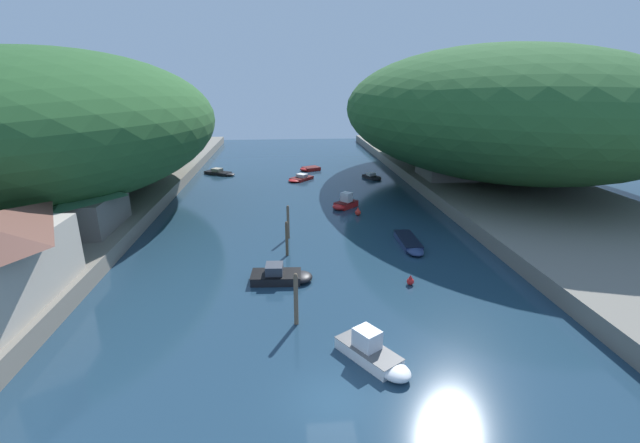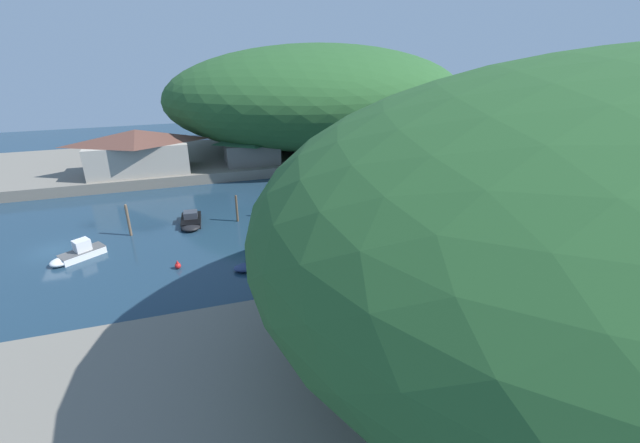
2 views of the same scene
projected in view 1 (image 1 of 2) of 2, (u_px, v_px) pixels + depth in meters
The scene contains 21 objects.
water_surface at pixel (303, 214), 48.85m from camera, with size 130.00×130.00×0.00m, color #1E384C.
left_bank at pixel (52, 214), 46.37m from camera, with size 22.00×120.00×1.45m.
right_bank at pixel (531, 203), 50.87m from camera, with size 22.00×120.00×1.45m.
hillside_left at pixel (52, 124), 48.97m from camera, with size 36.21×50.70×16.69m.
hillside_right at pixel (493, 110), 61.80m from camera, with size 41.85×58.59×17.95m.
boathouse_shed at pixel (84, 203), 39.14m from camera, with size 5.80×8.42×4.74m.
right_bank_cottage at pixel (447, 159), 60.25m from camera, with size 7.12×8.10×5.07m.
boat_red_skiff at pixel (282, 276), 32.55m from camera, with size 4.76×2.32×1.38m.
boat_small_dinghy at pixel (309, 169), 72.33m from camera, with size 3.87×3.30×0.56m.
boat_navy_launch at pixel (300, 178), 65.25m from camera, with size 4.40×4.68×0.89m.
boat_mid_channel at pixel (373, 177), 66.23m from camera, with size 2.85×3.93×0.85m.
boat_white_cruiser at pixel (220, 173), 69.15m from camera, with size 5.52×4.37×0.97m.
boat_far_upstream at pixel (374, 354), 23.11m from camera, with size 3.95×4.89×1.76m.
boat_yellow_tender at pixel (344, 203), 51.18m from camera, with size 3.66×3.65×1.79m.
boat_near_quay at pixel (410, 244), 39.27m from camera, with size 1.71×5.96×0.60m.
mooring_post_nearest at pixel (296, 299), 26.41m from camera, with size 0.28×0.28×3.50m.
mooring_post_fourth at pixel (287, 239), 36.97m from camera, with size 0.25×0.25×3.13m.
mooring_post_farthest at pixel (288, 222), 41.02m from camera, with size 0.26×0.26×3.31m.
channel_buoy_near at pixel (358, 212), 48.34m from camera, with size 0.66×0.66×0.99m.
channel_buoy_far at pixel (410, 281), 31.99m from camera, with size 0.55×0.55×0.82m.
person_on_quay at pixel (13, 299), 25.08m from camera, with size 0.25×0.39×1.69m.
Camera 1 is at (-2.07, -16.61, 14.65)m, focal length 24.00 mm.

